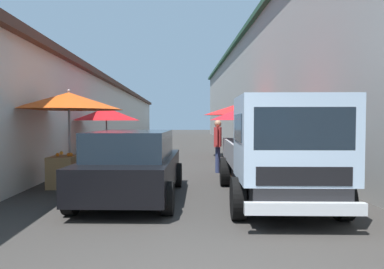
{
  "coord_description": "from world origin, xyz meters",
  "views": [
    {
      "loc": [
        -2.97,
        0.08,
        1.68
      ],
      "look_at": [
        10.79,
        -0.42,
        1.12
      ],
      "focal_mm": 32.75,
      "sensor_mm": 36.0,
      "label": 1
    }
  ],
  "objects_px": {
    "hatchback_car": "(133,164)",
    "vendor_by_crates": "(218,142)",
    "delivery_truck": "(281,154)",
    "fruit_stall_far_right": "(106,122)",
    "plastic_stool": "(130,163)",
    "fruit_stall_far_left": "(68,109)",
    "fruit_stall_near_left": "(235,113)",
    "fruit_stall_mid_lane": "(252,118)"
  },
  "relations": [
    {
      "from": "fruit_stall_far_left",
      "to": "delivery_truck",
      "type": "xyz_separation_m",
      "value": [
        -2.49,
        -4.69,
        -0.93
      ]
    },
    {
      "from": "fruit_stall_far_right",
      "to": "delivery_truck",
      "type": "xyz_separation_m",
      "value": [
        -6.32,
        -4.55,
        -0.59
      ]
    },
    {
      "from": "fruit_stall_near_left",
      "to": "vendor_by_crates",
      "type": "xyz_separation_m",
      "value": [
        -4.74,
        1.31,
        -1.02
      ]
    },
    {
      "from": "fruit_stall_far_right",
      "to": "plastic_stool",
      "type": "xyz_separation_m",
      "value": [
        -1.79,
        -1.1,
        -1.3
      ]
    },
    {
      "from": "fruit_stall_near_left",
      "to": "plastic_stool",
      "type": "xyz_separation_m",
      "value": [
        -4.94,
        4.09,
        -1.67
      ]
    },
    {
      "from": "fruit_stall_far_left",
      "to": "fruit_stall_near_left",
      "type": "bearing_deg",
      "value": -37.45
    },
    {
      "from": "delivery_truck",
      "to": "fruit_stall_far_left",
      "type": "bearing_deg",
      "value": 62.01
    },
    {
      "from": "fruit_stall_near_left",
      "to": "delivery_truck",
      "type": "bearing_deg",
      "value": 176.09
    },
    {
      "from": "hatchback_car",
      "to": "delivery_truck",
      "type": "relative_size",
      "value": 0.8
    },
    {
      "from": "fruit_stall_far_left",
      "to": "fruit_stall_far_right",
      "type": "bearing_deg",
      "value": -2.19
    },
    {
      "from": "fruit_stall_mid_lane",
      "to": "fruit_stall_far_right",
      "type": "distance_m",
      "value": 5.51
    },
    {
      "from": "hatchback_car",
      "to": "vendor_by_crates",
      "type": "height_order",
      "value": "vendor_by_crates"
    },
    {
      "from": "fruit_stall_far_left",
      "to": "delivery_truck",
      "type": "height_order",
      "value": "fruit_stall_far_left"
    },
    {
      "from": "fruit_stall_far_left",
      "to": "fruit_stall_near_left",
      "type": "xyz_separation_m",
      "value": [
        6.97,
        -5.34,
        0.03
      ]
    },
    {
      "from": "fruit_stall_near_left",
      "to": "hatchback_car",
      "type": "relative_size",
      "value": 0.72
    },
    {
      "from": "fruit_stall_far_right",
      "to": "vendor_by_crates",
      "type": "xyz_separation_m",
      "value": [
        -1.59,
        -3.89,
        -0.65
      ]
    },
    {
      "from": "fruit_stall_far_left",
      "to": "plastic_stool",
      "type": "bearing_deg",
      "value": -31.51
    },
    {
      "from": "vendor_by_crates",
      "to": "plastic_stool",
      "type": "relative_size",
      "value": 3.87
    },
    {
      "from": "hatchback_car",
      "to": "vendor_by_crates",
      "type": "bearing_deg",
      "value": -30.91
    },
    {
      "from": "fruit_stall_far_right",
      "to": "vendor_by_crates",
      "type": "height_order",
      "value": "fruit_stall_far_right"
    },
    {
      "from": "fruit_stall_near_left",
      "to": "fruit_stall_mid_lane",
      "type": "bearing_deg",
      "value": 175.51
    },
    {
      "from": "fruit_stall_near_left",
      "to": "hatchback_car",
      "type": "bearing_deg",
      "value": 157.33
    },
    {
      "from": "hatchback_car",
      "to": "plastic_stool",
      "type": "height_order",
      "value": "hatchback_car"
    },
    {
      "from": "vendor_by_crates",
      "to": "plastic_stool",
      "type": "height_order",
      "value": "vendor_by_crates"
    },
    {
      "from": "fruit_stall_far_left",
      "to": "delivery_truck",
      "type": "distance_m",
      "value": 5.39
    },
    {
      "from": "fruit_stall_mid_lane",
      "to": "plastic_stool",
      "type": "distance_m",
      "value": 4.02
    },
    {
      "from": "fruit_stall_mid_lane",
      "to": "hatchback_car",
      "type": "relative_size",
      "value": 0.62
    },
    {
      "from": "fruit_stall_far_left",
      "to": "vendor_by_crates",
      "type": "distance_m",
      "value": 4.71
    },
    {
      "from": "fruit_stall_far_right",
      "to": "fruit_stall_mid_lane",
      "type": "bearing_deg",
      "value": -120.99
    },
    {
      "from": "fruit_stall_mid_lane",
      "to": "fruit_stall_near_left",
      "type": "relative_size",
      "value": 0.86
    },
    {
      "from": "fruit_stall_far_left",
      "to": "hatchback_car",
      "type": "relative_size",
      "value": 0.67
    },
    {
      "from": "hatchback_car",
      "to": "delivery_truck",
      "type": "xyz_separation_m",
      "value": [
        -1.01,
        -2.88,
        0.3
      ]
    },
    {
      "from": "fruit_stall_far_left",
      "to": "vendor_by_crates",
      "type": "xyz_separation_m",
      "value": [
        2.23,
        -4.03,
        -0.99
      ]
    },
    {
      "from": "fruit_stall_far_right",
      "to": "fruit_stall_near_left",
      "type": "bearing_deg",
      "value": -58.79
    },
    {
      "from": "delivery_truck",
      "to": "vendor_by_crates",
      "type": "height_order",
      "value": "delivery_truck"
    },
    {
      "from": "fruit_stall_far_left",
      "to": "vendor_by_crates",
      "type": "height_order",
      "value": "fruit_stall_far_left"
    },
    {
      "from": "fruit_stall_far_right",
      "to": "fruit_stall_far_left",
      "type": "bearing_deg",
      "value": 177.81
    },
    {
      "from": "fruit_stall_mid_lane",
      "to": "delivery_truck",
      "type": "height_order",
      "value": "fruit_stall_mid_lane"
    },
    {
      "from": "vendor_by_crates",
      "to": "fruit_stall_far_left",
      "type": "bearing_deg",
      "value": 118.98
    },
    {
      "from": "fruit_stall_far_left",
      "to": "plastic_stool",
      "type": "relative_size",
      "value": 6.17
    },
    {
      "from": "delivery_truck",
      "to": "hatchback_car",
      "type": "bearing_deg",
      "value": 70.63
    },
    {
      "from": "delivery_truck",
      "to": "fruit_stall_far_right",
      "type": "bearing_deg",
      "value": 35.74
    }
  ]
}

